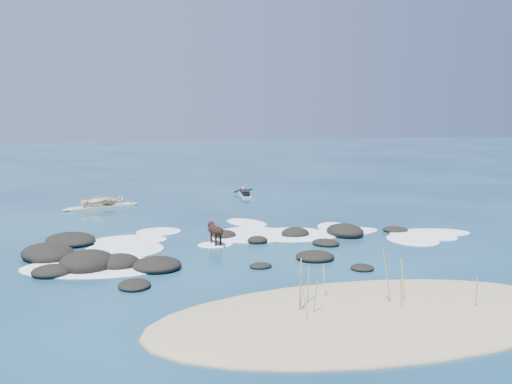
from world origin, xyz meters
name	(u,v)px	position (x,y,z in m)	size (l,w,h in m)	color
ground	(257,235)	(0.00, 0.00, 0.00)	(160.00, 160.00, 0.00)	#0A2642
sand_dune	(372,317)	(0.00, -8.20, 0.00)	(9.00, 4.40, 0.60)	#9E8966
dune_grass	(352,291)	(-0.47, -8.24, 0.59)	(3.52, 1.49, 1.24)	#9AA851
reef_rocks	(160,251)	(-3.40, -1.86, 0.11)	(12.74, 6.89, 0.61)	black
breaking_foam	(253,240)	(-0.32, -0.73, 0.01)	(14.50, 7.68, 0.12)	white
standing_surfer_rig	(101,191)	(-4.88, 7.35, 0.75)	(3.25, 1.47, 1.90)	beige
paddling_surfer_rig	(245,193)	(2.06, 9.37, 0.13)	(0.97, 2.20, 0.38)	silver
dog	(215,230)	(-1.65, -1.17, 0.47)	(0.39, 1.12, 0.71)	black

